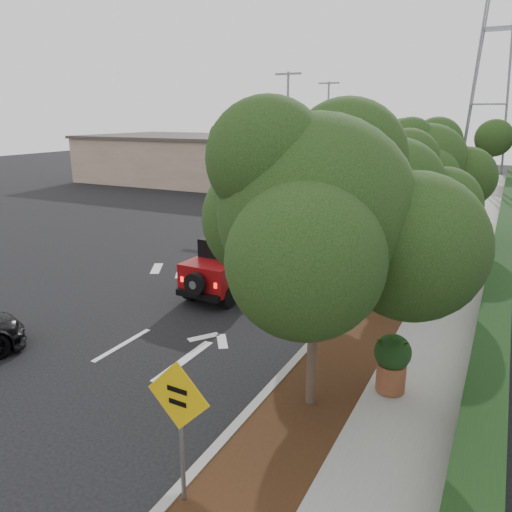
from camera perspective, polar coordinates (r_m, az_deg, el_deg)
The scene contains 18 objects.
ground at distance 14.17m, azimuth -15.01°, elevation -9.78°, with size 120.00×120.00×0.00m, color black.
curb at distance 22.55m, azimuth 15.20°, elevation 0.06°, with size 0.20×70.00×0.15m, color #9E9B93.
planting_strip at distance 22.39m, azimuth 17.70°, elevation -0.29°, with size 1.80×70.00×0.12m, color black.
sidewalk at distance 22.20m, azimuth 22.52°, elevation -0.90°, with size 2.00×70.00×0.12m, color gray.
hedge at distance 22.07m, azimuth 26.21°, elevation -0.51°, with size 0.80×70.00×0.80m, color black.
commercial_building at distance 46.68m, azimuth -5.41°, elevation 10.88°, with size 22.00×12.00×4.00m, color gray.
transmission_tower at distance 57.73m, azimuth 24.24°, elevation 8.52°, with size 7.00×4.00×28.00m, color slate, non-canonical shape.
street_tree_near at distance 11.16m, azimuth 6.20°, elevation -16.78°, with size 3.80×3.80×5.92m, color black, non-canonical shape.
street_tree_mid at distance 17.24m, azimuth 14.56°, elevation -5.03°, with size 3.20×3.20×5.32m, color black, non-canonical shape.
street_tree_far at distance 23.36m, azimuth 18.10°, elevation 0.18°, with size 3.40×3.40×5.62m, color black, non-canonical shape.
light_pole_a at distance 38.98m, azimuth 3.47°, elevation 6.98°, with size 2.00×0.22×9.00m, color slate, non-canonical shape.
light_pole_b at distance 50.43m, azimuth 7.94°, elevation 8.88°, with size 2.00×0.22×9.00m, color slate, non-canonical shape.
red_jeep at distance 17.36m, azimuth -2.87°, elevation -0.89°, with size 1.87×3.91×1.97m.
silver_suv_ahead at distance 23.09m, azimuth 6.37°, elevation 2.45°, with size 2.27×4.91×1.37m, color #ACAFB4.
silver_sedan_oncoming at distance 25.49m, azimuth 1.48°, elevation 4.03°, with size 1.64×4.70×1.55m, color #95969B.
parked_suv at distance 36.49m, azimuth -0.70°, elevation 7.70°, with size 1.93×4.79×1.63m, color #A4A7AC.
speed_hump_sign at distance 7.94m, azimuth -8.75°, elevation -17.35°, with size 1.14×0.11×2.42m.
terracotta_planter at distance 11.41m, azimuth 15.33°, elevation -11.10°, with size 0.80×0.80×1.39m.
Camera 1 is at (8.79, -9.35, 6.00)m, focal length 35.00 mm.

